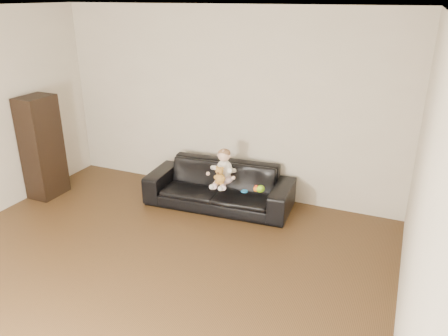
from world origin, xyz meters
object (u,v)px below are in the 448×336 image
at_px(baby, 224,169).
at_px(toy_green, 260,189).
at_px(cabinet, 42,147).
at_px(teddy_bear, 220,176).
at_px(sofa, 219,186).
at_px(toy_rattle, 256,189).
at_px(toy_blue_disc, 244,191).

height_order(baby, toy_green, baby).
relative_size(cabinet, teddy_bear, 5.91).
relative_size(sofa, toy_rattle, 25.59).
distance_m(toy_rattle, toy_blue_disc, 0.15).
distance_m(baby, toy_green, 0.56).
bearing_deg(teddy_bear, toy_green, 2.29).
distance_m(cabinet, toy_green, 3.12).
bearing_deg(toy_green, toy_rattle, -165.98).
relative_size(sofa, teddy_bear, 8.08).
bearing_deg(cabinet, toy_blue_disc, 8.59).
height_order(teddy_bear, toy_blue_disc, teddy_bear).
xyz_separation_m(cabinet, toy_blue_disc, (2.87, 0.44, -0.34)).
distance_m(cabinet, toy_blue_disc, 2.92).
bearing_deg(sofa, cabinet, -168.41).
relative_size(teddy_bear, toy_green, 1.89).
bearing_deg(baby, teddy_bear, -104.30).
bearing_deg(toy_blue_disc, cabinet, -171.38).
height_order(sofa, baby, baby).
bearing_deg(toy_rattle, sofa, 163.65).
bearing_deg(toy_green, cabinet, -170.61).
bearing_deg(sofa, toy_blue_disc, -30.87).
height_order(sofa, cabinet, cabinet).
distance_m(sofa, baby, 0.34).
bearing_deg(toy_rattle, baby, 172.26).
height_order(toy_rattle, toy_blue_disc, toy_rattle).
relative_size(cabinet, toy_green, 11.16).
xyz_separation_m(sofa, teddy_bear, (0.12, -0.26, 0.26)).
distance_m(teddy_bear, toy_green, 0.54).
xyz_separation_m(baby, toy_rattle, (0.48, -0.07, -0.17)).
distance_m(sofa, toy_green, 0.68).
bearing_deg(baby, cabinet, 174.25).
bearing_deg(baby, toy_blue_disc, -38.01).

